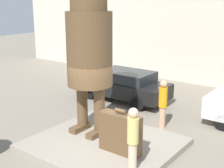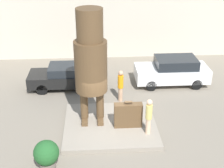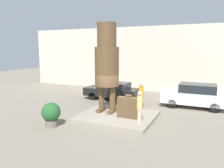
{
  "view_description": "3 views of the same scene",
  "coord_description": "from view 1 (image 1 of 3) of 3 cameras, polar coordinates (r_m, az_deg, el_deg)",
  "views": [
    {
      "loc": [
        5.57,
        -6.99,
        4.5
      ],
      "look_at": [
        0.26,
        0.07,
        2.1
      ],
      "focal_mm": 50.0,
      "sensor_mm": 36.0,
      "label": 1
    },
    {
      "loc": [
        -0.68,
        -12.29,
        8.38
      ],
      "look_at": [
        0.08,
        -0.1,
        2.32
      ],
      "focal_mm": 50.0,
      "sensor_mm": 36.0,
      "label": 2
    },
    {
      "loc": [
        4.84,
        -11.41,
        4.03
      ],
      "look_at": [
        -0.27,
        -0.14,
        2.04
      ],
      "focal_mm": 35.0,
      "sensor_mm": 36.0,
      "label": 3
    }
  ],
  "objects": [
    {
      "name": "ground_plane",
      "position": [
        10.0,
        -1.47,
        -11.53
      ],
      "size": [
        60.0,
        60.0,
        0.0
      ],
      "primitive_type": "plane",
      "color": "gray"
    },
    {
      "name": "giant_suitcase",
      "position": [
        9.03,
        1.52,
        -8.99
      ],
      "size": [
        1.28,
        0.37,
        1.33
      ],
      "color": "brown",
      "rests_on": "pedestal"
    },
    {
      "name": "pedestal",
      "position": [
        9.95,
        -1.47,
        -11.0
      ],
      "size": [
        4.29,
        3.86,
        0.2
      ],
      "color": "gray",
      "rests_on": "ground_plane"
    },
    {
      "name": "worker_hivis",
      "position": [
        11.23,
        9.28,
        -3.28
      ],
      "size": [
        0.3,
        0.3,
        1.78
      ],
      "color": "tan",
      "rests_on": "ground_plane"
    },
    {
      "name": "statue_figure",
      "position": [
        9.79,
        -4.18,
        8.32
      ],
      "size": [
        1.45,
        1.45,
        5.34
      ],
      "color": "brown",
      "rests_on": "pedestal"
    },
    {
      "name": "building_backdrop",
      "position": [
        17.25,
        18.25,
        9.72
      ],
      "size": [
        28.0,
        0.6,
        6.15
      ],
      "color": "beige",
      "rests_on": "ground_plane"
    },
    {
      "name": "tourist",
      "position": [
        8.0,
        3.84,
        -9.62
      ],
      "size": [
        0.29,
        0.29,
        1.71
      ],
      "color": "beige",
      "rests_on": "pedestal"
    },
    {
      "name": "parked_car_black",
      "position": [
        14.21,
        2.08,
        -0.1
      ],
      "size": [
        4.33,
        1.73,
        1.41
      ],
      "rotation": [
        0.0,
        0.0,
        3.14
      ],
      "color": "black",
      "rests_on": "ground_plane"
    }
  ]
}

